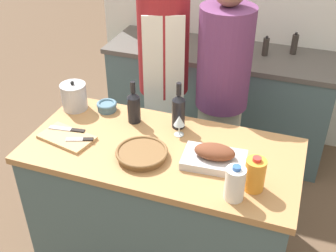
% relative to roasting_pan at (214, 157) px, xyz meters
% --- Properties ---
extents(kitchen_island, '(1.52, 0.73, 0.91)m').
position_rel_roasting_pan_xyz_m(kitchen_island, '(-0.31, 0.03, -0.50)').
color(kitchen_island, '#4C666B').
rests_on(kitchen_island, ground_plane).
extents(back_counter, '(1.90, 0.60, 0.91)m').
position_rel_roasting_pan_xyz_m(back_counter, '(-0.31, 1.44, -0.49)').
color(back_counter, '#4C666B').
rests_on(back_counter, ground_plane).
extents(roasting_pan, '(0.34, 0.23, 0.11)m').
position_rel_roasting_pan_xyz_m(roasting_pan, '(0.00, 0.00, 0.00)').
color(roasting_pan, '#BCBCC1').
rests_on(roasting_pan, kitchen_island).
extents(wicker_basket, '(0.28, 0.28, 0.04)m').
position_rel_roasting_pan_xyz_m(wicker_basket, '(-0.38, -0.08, -0.02)').
color(wicker_basket, brown).
rests_on(wicker_basket, kitchen_island).
extents(cutting_board, '(0.34, 0.24, 0.02)m').
position_rel_roasting_pan_xyz_m(cutting_board, '(-0.85, -0.06, -0.03)').
color(cutting_board, tan).
rests_on(cutting_board, kitchen_island).
extents(stock_pot, '(0.16, 0.16, 0.19)m').
position_rel_roasting_pan_xyz_m(stock_pot, '(-0.97, 0.25, 0.04)').
color(stock_pot, '#B7B7BC').
rests_on(stock_pot, kitchen_island).
extents(mixing_bowl, '(0.13, 0.13, 0.06)m').
position_rel_roasting_pan_xyz_m(mixing_bowl, '(-0.77, 0.30, -0.01)').
color(mixing_bowl, slate).
rests_on(mixing_bowl, kitchen_island).
extents(juice_jug, '(0.10, 0.10, 0.19)m').
position_rel_roasting_pan_xyz_m(juice_jug, '(0.23, -0.12, 0.04)').
color(juice_jug, orange).
rests_on(juice_jug, kitchen_island).
extents(milk_jug, '(0.10, 0.10, 0.19)m').
position_rel_roasting_pan_xyz_m(milk_jug, '(0.15, -0.22, 0.04)').
color(milk_jug, white).
rests_on(milk_jug, kitchen_island).
extents(wine_bottle_green, '(0.08, 0.08, 0.29)m').
position_rel_roasting_pan_xyz_m(wine_bottle_green, '(-0.29, 0.27, 0.07)').
color(wine_bottle_green, black).
rests_on(wine_bottle_green, kitchen_island).
extents(wine_bottle_dark, '(0.08, 0.08, 0.27)m').
position_rel_roasting_pan_xyz_m(wine_bottle_dark, '(-0.56, 0.24, 0.06)').
color(wine_bottle_dark, black).
rests_on(wine_bottle_dark, kitchen_island).
extents(wine_glass_left, '(0.06, 0.06, 0.13)m').
position_rel_roasting_pan_xyz_m(wine_glass_left, '(-0.26, 0.19, 0.05)').
color(wine_glass_left, silver).
rests_on(wine_glass_left, kitchen_island).
extents(knife_chef, '(0.22, 0.06, 0.01)m').
position_rel_roasting_pan_xyz_m(knife_chef, '(-0.87, -0.00, -0.02)').
color(knife_chef, '#B7B7BC').
rests_on(knife_chef, cutting_board).
extents(knife_paring, '(0.15, 0.08, 0.01)m').
position_rel_roasting_pan_xyz_m(knife_paring, '(-0.75, -0.07, -0.02)').
color(knife_paring, '#B7B7BC').
rests_on(knife_paring, cutting_board).
extents(stand_mixer, '(0.18, 0.14, 0.30)m').
position_rel_roasting_pan_xyz_m(stand_mixer, '(-0.86, 1.38, 0.09)').
color(stand_mixer, '#B22323').
rests_on(stand_mixer, back_counter).
extents(condiment_bottle_tall, '(0.05, 0.05, 0.18)m').
position_rel_roasting_pan_xyz_m(condiment_bottle_tall, '(0.25, 1.58, 0.04)').
color(condiment_bottle_tall, '#332D28').
rests_on(condiment_bottle_tall, back_counter).
extents(condiment_bottle_short, '(0.06, 0.06, 0.21)m').
position_rel_roasting_pan_xyz_m(condiment_bottle_short, '(-0.13, 1.32, 0.06)').
color(condiment_bottle_short, maroon).
rests_on(condiment_bottle_short, back_counter).
extents(condiment_bottle_extra, '(0.05, 0.05, 0.16)m').
position_rel_roasting_pan_xyz_m(condiment_bottle_extra, '(0.04, 1.47, 0.04)').
color(condiment_bottle_extra, '#332D28').
rests_on(condiment_bottle_extra, back_counter).
extents(person_cook_aproned, '(0.36, 0.39, 1.75)m').
position_rel_roasting_pan_xyz_m(person_cook_aproned, '(-0.57, 0.80, 0.02)').
color(person_cook_aproned, beige).
rests_on(person_cook_aproned, ground_plane).
extents(person_cook_guest, '(0.36, 0.36, 1.70)m').
position_rel_roasting_pan_xyz_m(person_cook_guest, '(-0.14, 0.77, -0.01)').
color(person_cook_guest, beige).
rests_on(person_cook_guest, ground_plane).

